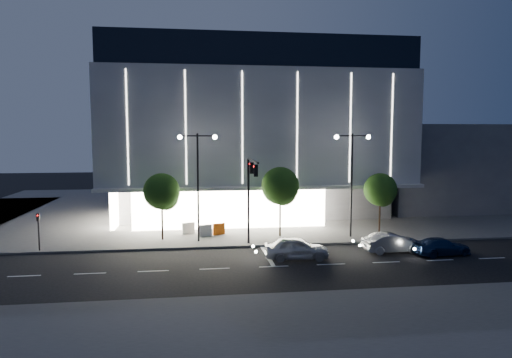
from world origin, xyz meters
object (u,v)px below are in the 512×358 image
Objects in this scene: street_lamp_east at (352,169)px; barrier_b at (188,228)px; car_third at (441,246)px; barrier_d at (206,230)px; street_lamp_west at (198,171)px; car_second at (392,243)px; barrier_c at (219,229)px; tree_right at (380,191)px; car_lead at (296,248)px; ped_signal_far at (39,228)px; traffic_mast at (251,185)px; tree_left at (162,193)px; tree_mid at (280,188)px.

barrier_b is at bearing 168.17° from street_lamp_east.
car_third reaches higher than barrier_b.
car_third is at bearing -38.59° from barrier_d.
car_second is (14.55, -4.99, -5.22)m from street_lamp_west.
barrier_b and barrier_c have the same top height.
street_lamp_east reaches higher than tree_right.
barrier_c is 1.00× the size of barrier_d.
barrier_b is (-7.81, 8.81, -0.14)m from car_lead.
street_lamp_east is 3.00× the size of ped_signal_far.
car_lead reaches higher than barrier_b.
street_lamp_east is 9.47m from car_third.
car_third is (13.84, -3.50, -4.39)m from traffic_mast.
tree_right is (28.03, 2.52, 2.00)m from ped_signal_far.
ped_signal_far is 9.61m from tree_left.
car_third is (3.29, -1.17, -0.10)m from car_second.
tree_right is (19.00, -0.00, -0.15)m from tree_left.
barrier_d is (-17.24, 7.90, 0.01)m from car_third.
tree_right is 17.32m from barrier_b.
tree_mid is 1.37× the size of car_second.
car_second reaches higher than barrier_b.
barrier_d is at bearing 61.10° from car_second.
barrier_c is 1.26m from barrier_d.
barrier_b is (-0.88, 2.91, -5.31)m from street_lamp_west.
tree_left is 1.31× the size of car_third.
car_lead is at bearing -40.44° from street_lamp_west.
tree_right is at bearing -27.35° from barrier_b.
tree_mid is at bearing 48.20° from car_second.
car_lead reaches higher than car_third.
car_lead is 10.92m from car_third.
tree_left is at bearing 64.36° from car_third.
car_lead is at bearing -69.44° from barrier_b.
tree_left reaches higher than barrier_c.
street_lamp_east reaches higher than traffic_mast.
traffic_mast is 14.94m from car_third.
ped_signal_far is at bearing 79.35° from car_second.
tree_left reaches higher than ped_signal_far.
car_lead is (18.92, -4.40, -1.10)m from ped_signal_far.
traffic_mast is at bearing -4.15° from ped_signal_far.
car_lead is 4.22× the size of barrier_d.
street_lamp_west is 8.18× the size of barrier_d.
tree_mid is 13.50m from car_third.
car_third is at bearing -51.84° from street_lamp_east.
traffic_mast reaches higher than car_lead.
car_third is 3.99× the size of barrier_b.
tree_mid is at bearing 8.26° from street_lamp_west.
traffic_mast reaches higher than ped_signal_far.
car_second reaches higher than barrier_c.
street_lamp_east is 13.60m from barrier_d.
traffic_mast is at bearing 69.21° from car_third.
car_lead reaches higher than car_second.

